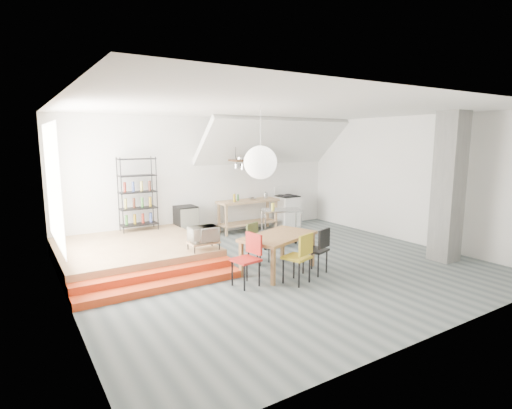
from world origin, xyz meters
TOP-DOWN VIEW (x-y plane):
  - floor at (0.00, 0.00)m, footprint 8.00×8.00m
  - wall_back at (0.00, 3.50)m, footprint 8.00×0.04m
  - wall_left at (-4.00, 0.00)m, footprint 0.04×7.00m
  - wall_right at (4.00, 0.00)m, footprint 0.04×7.00m
  - ceiling at (0.00, 0.00)m, footprint 8.00×7.00m
  - slope_ceiling at (1.80, 2.90)m, footprint 4.40×1.44m
  - window_pane at (-3.98, 1.50)m, footprint 0.02×2.50m
  - platform at (-2.50, 2.00)m, footprint 3.00×3.00m
  - step_lower at (-2.50, 0.05)m, footprint 3.00×0.35m
  - step_upper at (-2.50, 0.40)m, footprint 3.00×0.35m
  - concrete_column at (3.30, -1.50)m, footprint 0.50×0.50m
  - kitchen_counter at (1.10, 3.15)m, footprint 1.80×0.60m
  - stove at (2.50, 3.16)m, footprint 0.60×0.60m
  - pot_rack at (1.13, 2.92)m, footprint 1.20×0.50m
  - wire_shelving at (-2.00, 3.20)m, footprint 0.88×0.38m
  - microwave_shelf at (-1.40, 0.75)m, footprint 0.60×0.40m
  - paper_lantern at (-0.78, -0.41)m, footprint 0.60×0.60m
  - dining_table at (-0.21, -0.20)m, footprint 1.78×1.37m
  - chair_mustard at (-0.29, -0.99)m, footprint 0.55×0.55m
  - chair_black at (0.35, -0.75)m, footprint 0.53×0.53m
  - chair_olive at (-0.27, 0.53)m, footprint 0.50×0.50m
  - chair_red at (-1.11, -0.54)m, footprint 0.49×0.49m
  - rolling_cart at (0.91, 1.27)m, footprint 1.07×0.84m
  - mini_fridge at (-0.77, 3.20)m, footprint 0.52×0.52m
  - microwave at (-1.40, 0.75)m, footprint 0.57×0.39m
  - bowl at (1.22, 3.10)m, footprint 0.27×0.27m

SIDE VIEW (x-z plane):
  - floor at x=0.00m, z-range 0.00..0.00m
  - step_lower at x=-2.50m, z-range 0.00..0.13m
  - step_upper at x=-2.50m, z-range 0.00..0.27m
  - platform at x=-2.50m, z-range 0.00..0.40m
  - mini_fridge at x=-0.77m, z-range 0.00..0.89m
  - stove at x=2.50m, z-range -0.11..1.07m
  - chair_olive at x=-0.27m, z-range 0.08..0.93m
  - chair_black at x=0.35m, z-range 0.09..1.00m
  - microwave_shelf at x=-1.40m, z-range 0.46..0.63m
  - chair_red at x=-1.11m, z-range 0.09..1.04m
  - chair_mustard at x=-0.29m, z-range 0.09..1.04m
  - rolling_cart at x=0.91m, z-range 0.14..1.08m
  - kitchen_counter at x=1.10m, z-range 0.17..1.08m
  - dining_table at x=-0.21m, z-range 0.29..1.04m
  - microwave at x=-1.40m, z-range 0.56..0.88m
  - bowl at x=1.22m, z-range 0.91..0.97m
  - wire_shelving at x=-2.00m, z-range 0.43..2.23m
  - wall_back at x=0.00m, z-range 0.00..3.20m
  - wall_left at x=-4.00m, z-range 0.00..3.20m
  - wall_right at x=4.00m, z-range 0.00..3.20m
  - concrete_column at x=3.30m, z-range 0.00..3.20m
  - window_pane at x=-3.98m, z-range 0.70..2.90m
  - pot_rack at x=1.13m, z-range 1.26..2.69m
  - paper_lantern at x=-0.78m, z-range 1.90..2.50m
  - slope_ceiling at x=1.80m, z-range 1.89..3.21m
  - ceiling at x=0.00m, z-range 3.19..3.21m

